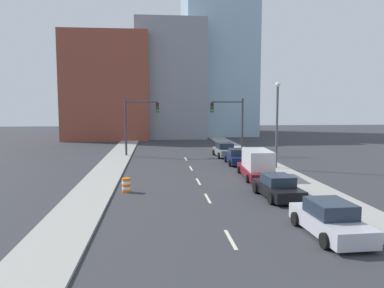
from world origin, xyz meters
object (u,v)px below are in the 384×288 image
(sedan_silver, at_px, (330,220))
(sedan_black, at_px, (278,187))
(box_truck_maroon, at_px, (257,165))
(traffic_signal_right, at_px, (234,119))
(traffic_signal_left, at_px, (135,119))
(traffic_barrel, at_px, (126,185))
(sedan_navy, at_px, (237,157))
(street_lamp, at_px, (277,119))
(sedan_gray, at_px, (225,150))

(sedan_silver, xyz_separation_m, sedan_black, (-0.12, 6.77, -0.04))
(box_truck_maroon, bearing_deg, traffic_signal_right, 89.12)
(sedan_black, height_order, box_truck_maroon, box_truck_maroon)
(traffic_signal_left, xyz_separation_m, traffic_barrel, (0.36, -17.85, -3.71))
(traffic_barrel, height_order, sedan_navy, sedan_navy)
(traffic_barrel, relative_size, sedan_black, 0.20)
(street_lamp, bearing_deg, sedan_black, -107.58)
(traffic_signal_right, xyz_separation_m, sedan_gray, (-1.27, -1.34, -3.48))
(traffic_barrel, relative_size, sedan_silver, 0.20)
(traffic_signal_left, relative_size, street_lamp, 0.84)
(street_lamp, xyz_separation_m, box_truck_maroon, (-2.81, -3.88, -3.50))
(traffic_signal_left, xyz_separation_m, sedan_gray, (10.01, -1.34, -3.48))
(street_lamp, xyz_separation_m, sedan_silver, (-3.15, -17.08, -3.85))
(sedan_black, bearing_deg, box_truck_maroon, 82.68)
(traffic_barrel, bearing_deg, traffic_signal_left, 91.16)
(sedan_black, xyz_separation_m, box_truck_maroon, (0.46, 6.43, 0.38))
(traffic_signal_left, height_order, sedan_black, traffic_signal_left)
(traffic_barrel, xyz_separation_m, sedan_silver, (9.61, -9.23, 0.23))
(traffic_signal_right, bearing_deg, traffic_barrel, -121.45)
(sedan_black, height_order, sedan_navy, sedan_navy)
(traffic_signal_left, relative_size, sedan_black, 1.41)
(traffic_signal_left, distance_m, street_lamp, 16.49)
(traffic_signal_left, height_order, box_truck_maroon, traffic_signal_left)
(traffic_barrel, height_order, box_truck_maroon, box_truck_maroon)
(box_truck_maroon, height_order, sedan_gray, box_truck_maroon)
(traffic_signal_right, distance_m, traffic_barrel, 21.24)
(box_truck_maroon, bearing_deg, sedan_silver, -88.34)
(sedan_black, distance_m, sedan_navy, 13.57)
(sedan_silver, bearing_deg, traffic_signal_left, 108.29)
(traffic_signal_left, bearing_deg, sedan_navy, -33.24)
(sedan_navy, bearing_deg, sedan_silver, -88.65)
(street_lamp, bearing_deg, traffic_barrel, -148.37)
(street_lamp, xyz_separation_m, sedan_black, (-3.27, -10.32, -3.89))
(sedan_black, relative_size, sedan_gray, 1.02)
(traffic_barrel, relative_size, sedan_gray, 0.21)
(sedan_gray, bearing_deg, sedan_silver, -93.30)
(traffic_signal_left, height_order, street_lamp, street_lamp)
(sedan_navy, bearing_deg, street_lamp, -46.71)
(sedan_gray, bearing_deg, sedan_navy, -90.27)
(sedan_black, height_order, sedan_gray, sedan_gray)
(traffic_signal_right, relative_size, traffic_barrel, 6.88)
(street_lamp, height_order, sedan_gray, street_lamp)
(traffic_barrel, distance_m, sedan_navy, 14.89)
(sedan_black, bearing_deg, sedan_silver, -92.22)
(sedan_silver, height_order, sedan_gray, sedan_gray)
(traffic_signal_right, xyz_separation_m, traffic_barrel, (-10.91, -17.85, -3.71))
(sedan_silver, relative_size, box_truck_maroon, 0.75)
(box_truck_maroon, bearing_deg, sedan_gray, 94.49)
(traffic_signal_right, xyz_separation_m, sedan_black, (-1.43, -20.31, -3.52))
(street_lamp, bearing_deg, traffic_signal_left, 142.70)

